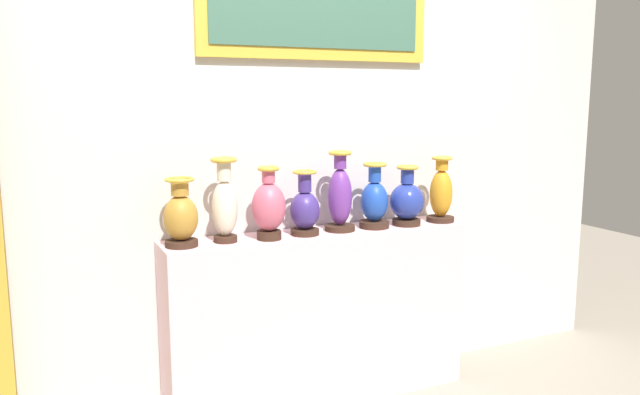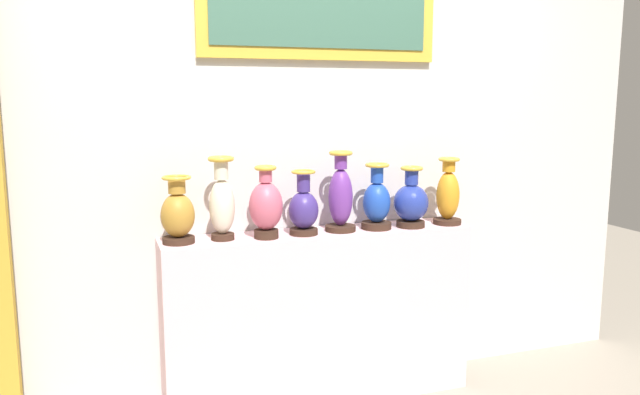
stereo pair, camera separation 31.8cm
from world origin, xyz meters
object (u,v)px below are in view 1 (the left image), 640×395
(vase_ochre, at_px, (181,217))
(vase_amber, at_px, (441,193))
(vase_violet, at_px, (340,196))
(vase_sapphire, at_px, (374,201))
(vase_ivory, at_px, (225,204))
(vase_indigo, at_px, (305,209))
(vase_rose, at_px, (269,207))
(vase_cobalt, at_px, (407,201))

(vase_ochre, bearing_deg, vase_amber, -1.03)
(vase_violet, height_order, vase_sapphire, vase_violet)
(vase_sapphire, bearing_deg, vase_ivory, 178.91)
(vase_ochre, height_order, vase_indigo, vase_indigo)
(vase_amber, bearing_deg, vase_rose, -179.45)
(vase_rose, distance_m, vase_amber, 1.02)
(vase_ochre, height_order, vase_cobalt, vase_cobalt)
(vase_rose, xyz_separation_m, vase_sapphire, (0.60, 0.02, -0.02))
(vase_indigo, distance_m, vase_sapphire, 0.40)
(vase_rose, relative_size, vase_cobalt, 1.10)
(vase_ivory, distance_m, vase_sapphire, 0.81)
(vase_cobalt, distance_m, vase_amber, 0.23)
(vase_ochre, distance_m, vase_rose, 0.42)
(vase_violet, relative_size, vase_sapphire, 1.20)
(vase_ochre, height_order, vase_sapphire, vase_sapphire)
(vase_ochre, distance_m, vase_indigo, 0.62)
(vase_ochre, relative_size, vase_cobalt, 0.99)
(vase_violet, distance_m, vase_cobalt, 0.40)
(vase_ochre, distance_m, vase_sapphire, 1.02)
(vase_ivory, relative_size, vase_sapphire, 1.17)
(vase_ivory, xyz_separation_m, vase_cobalt, (1.01, -0.03, -0.05))
(vase_ivory, xyz_separation_m, vase_indigo, (0.41, -0.02, -0.05))
(vase_ochre, relative_size, vase_indigo, 0.99)
(vase_sapphire, relative_size, vase_amber, 0.95)
(vase_ochre, xyz_separation_m, vase_ivory, (0.21, 0.00, 0.04))
(vase_ivory, distance_m, vase_indigo, 0.41)
(vase_indigo, bearing_deg, vase_ochre, 178.49)
(vase_violet, xyz_separation_m, vase_amber, (0.62, -0.02, -0.02))
(vase_ochre, distance_m, vase_cobalt, 1.22)
(vase_indigo, bearing_deg, vase_amber, -0.67)
(vase_rose, height_order, vase_sapphire, vase_rose)
(vase_sapphire, bearing_deg, vase_rose, -177.87)
(vase_indigo, bearing_deg, vase_violet, 4.11)
(vase_sapphire, bearing_deg, vase_cobalt, -4.78)
(vase_sapphire, relative_size, vase_cobalt, 1.07)
(vase_violet, relative_size, vase_amber, 1.14)
(vase_rose, xyz_separation_m, vase_indigo, (0.20, 0.02, -0.03))
(vase_violet, bearing_deg, vase_ivory, 179.66)
(vase_violet, distance_m, vase_amber, 0.62)
(vase_ochre, relative_size, vase_amber, 0.88)
(vase_ivory, distance_m, vase_amber, 1.23)
(vase_indigo, height_order, vase_violet, vase_violet)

